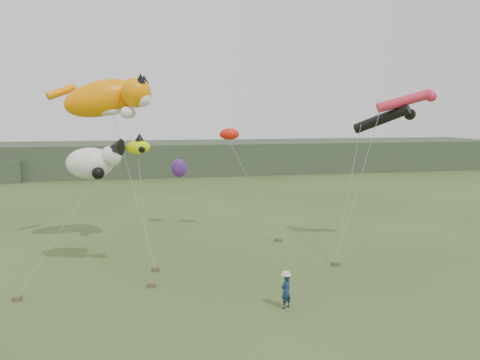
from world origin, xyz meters
name	(u,v)px	position (x,y,z in m)	size (l,w,h in m)	color
ground	(240,306)	(0.00, 0.00, 0.00)	(120.00, 120.00, 0.00)	#385123
headland	(150,159)	(-3.11, 44.69, 1.92)	(90.00, 13.00, 4.00)	#2D3D28
festival_attendant	(286,291)	(1.78, -0.54, 0.71)	(0.52, 0.34, 1.42)	navy
sandbag_anchors	(199,269)	(-1.14, 4.69, 0.09)	(15.23, 6.98, 0.18)	brown
cat_kite	(111,97)	(-5.43, 9.54, 8.65)	(5.80, 3.10, 2.90)	#FF8800
fish_kite	(130,147)	(-4.31, 4.52, 6.24)	(2.15, 1.41, 1.04)	#E5F002
tube_kites	(396,110)	(10.31, 6.61, 7.94)	(3.78, 3.09, 2.54)	black
panda_kite	(94,162)	(-6.11, 6.04, 5.39)	(2.70, 1.74, 1.68)	white
misc_kites	(201,154)	(-0.05, 13.00, 5.15)	(4.23, 2.93, 3.37)	red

